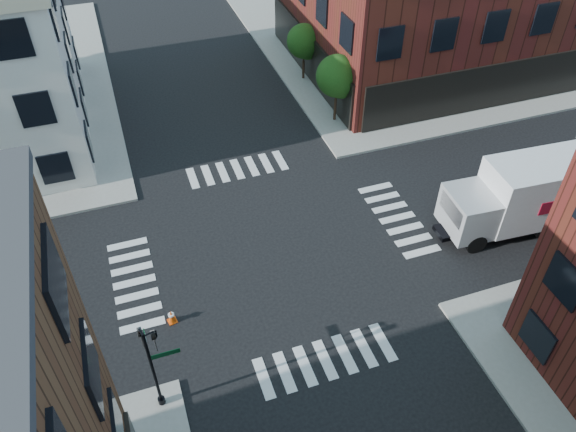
{
  "coord_description": "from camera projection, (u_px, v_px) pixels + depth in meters",
  "views": [
    {
      "loc": [
        -5.88,
        -19.22,
        20.26
      ],
      "look_at": [
        0.58,
        -0.56,
        2.5
      ],
      "focal_mm": 35.0,
      "sensor_mm": 36.0,
      "label": 1
    }
  ],
  "objects": [
    {
      "name": "sidewalk_ne",
      "position": [
        430.0,
        27.0,
        48.3
      ],
      "size": [
        30.0,
        30.0,
        0.15
      ],
      "primitive_type": "cube",
      "color": "gray",
      "rests_on": "ground"
    },
    {
      "name": "box_truck",
      "position": [
        530.0,
        194.0,
        28.45
      ],
      "size": [
        8.89,
        3.17,
        3.96
      ],
      "rotation": [
        0.0,
        0.0,
        -0.06
      ],
      "color": "silver",
      "rests_on": "ground"
    },
    {
      "name": "signal_pole",
      "position": [
        153.0,
        360.0,
        20.25
      ],
      "size": [
        1.29,
        1.24,
        4.6
      ],
      "color": "black",
      "rests_on": "ground"
    },
    {
      "name": "tree_far",
      "position": [
        305.0,
        43.0,
        39.63
      ],
      "size": [
        2.43,
        2.43,
        4.07
      ],
      "color": "black",
      "rests_on": "ground"
    },
    {
      "name": "tree_near",
      "position": [
        338.0,
        78.0,
        35.22
      ],
      "size": [
        2.69,
        2.69,
        4.49
      ],
      "color": "black",
      "rests_on": "ground"
    },
    {
      "name": "ground",
      "position": [
        274.0,
        248.0,
        28.48
      ],
      "size": [
        120.0,
        120.0,
        0.0
      ],
      "primitive_type": "plane",
      "color": "black",
      "rests_on": "ground"
    },
    {
      "name": "traffic_cone",
      "position": [
        171.0,
        316.0,
        24.83
      ],
      "size": [
        0.46,
        0.46,
        0.72
      ],
      "rotation": [
        0.0,
        0.0,
        0.2
      ],
      "color": "#DC4809",
      "rests_on": "ground"
    }
  ]
}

